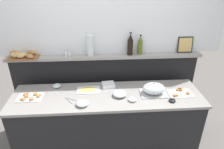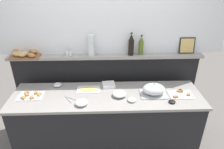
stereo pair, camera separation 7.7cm
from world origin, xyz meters
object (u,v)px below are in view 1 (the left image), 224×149
at_px(glass_bowl_large, 57,86).
at_px(framed_picture, 185,45).
at_px(pepper_shaker, 69,53).
at_px(sandwich_platter_side, 180,93).
at_px(serving_tongs, 69,99).
at_px(olive_oil_bottle, 140,45).
at_px(bread_basket, 22,55).
at_px(salt_shaker, 66,53).
at_px(water_carafe, 90,45).
at_px(sandwich_platter_front, 30,97).
at_px(serving_cloche, 154,89).
at_px(cold_cuts_platter, 88,90).
at_px(condiment_bowl_cream, 132,99).
at_px(condiment_bowl_red, 172,100).
at_px(wine_bottle_dark, 130,45).
at_px(glass_bowl_medium, 120,94).
at_px(glass_bowl_small, 82,103).
at_px(napkin_stack, 108,85).

distance_m(glass_bowl_large, framed_picture, 1.89).
relative_size(pepper_shaker, framed_picture, 0.38).
bearing_deg(sandwich_platter_side, serving_tongs, -178.31).
bearing_deg(serving_tongs, olive_oil_bottle, 29.09).
bearing_deg(bread_basket, olive_oil_bottle, 0.64).
relative_size(serving_tongs, salt_shaker, 1.88).
bearing_deg(sandwich_platter_side, water_carafe, 157.72).
xyz_separation_m(sandwich_platter_front, serving_cloche, (1.57, -0.01, 0.06)).
relative_size(serving_tongs, water_carafe, 0.56).
distance_m(olive_oil_bottle, pepper_shaker, 0.99).
bearing_deg(pepper_shaker, cold_cuts_platter, -51.38).
height_order(condiment_bowl_cream, serving_tongs, condiment_bowl_cream).
bearing_deg(condiment_bowl_cream, olive_oil_bottle, 73.32).
bearing_deg(condiment_bowl_red, water_carafe, 147.14).
bearing_deg(serving_cloche, water_carafe, 150.77).
xyz_separation_m(glass_bowl_large, bread_basket, (-0.45, 0.20, 0.39)).
distance_m(sandwich_platter_side, salt_shaker, 1.62).
height_order(cold_cuts_platter, wine_bottle_dark, wine_bottle_dark).
relative_size(sandwich_platter_front, salt_shaker, 3.52).
xyz_separation_m(pepper_shaker, bread_basket, (-0.64, 0.00, -0.01)).
relative_size(condiment_bowl_red, pepper_shaker, 0.97).
distance_m(sandwich_platter_front, pepper_shaker, 0.76).
height_order(condiment_bowl_red, salt_shaker, salt_shaker).
bearing_deg(pepper_shaker, framed_picture, 1.35).
distance_m(bread_basket, framed_picture, 2.27).
xyz_separation_m(serving_cloche, serving_tongs, (-1.07, -0.06, -0.07)).
distance_m(condiment_bowl_cream, framed_picture, 1.15).
relative_size(cold_cuts_platter, olive_oil_bottle, 1.10).
height_order(condiment_bowl_red, pepper_shaker, pepper_shaker).
height_order(serving_cloche, condiment_bowl_red, serving_cloche).
xyz_separation_m(glass_bowl_medium, water_carafe, (-0.36, 0.47, 0.49)).
bearing_deg(bread_basket, serving_cloche, -14.60).
bearing_deg(condiment_bowl_red, serving_tongs, 174.34).
xyz_separation_m(glass_bowl_small, napkin_stack, (0.33, 0.43, -0.01)).
relative_size(cold_cuts_platter, serving_tongs, 1.86).
height_order(sandwich_platter_front, sandwich_platter_side, same).
bearing_deg(sandwich_platter_front, olive_oil_bottle, 17.46).
distance_m(glass_bowl_large, glass_bowl_medium, 0.88).
height_order(serving_tongs, olive_oil_bottle, olive_oil_bottle).
bearing_deg(serving_cloche, salt_shaker, 158.41).
relative_size(condiment_bowl_cream, pepper_shaker, 1.23).
bearing_deg(water_carafe, condiment_bowl_cream, -49.18).
relative_size(olive_oil_bottle, pepper_shaker, 3.17).
distance_m(glass_bowl_small, serving_tongs, 0.21).
bearing_deg(olive_oil_bottle, salt_shaker, -178.98).
height_order(glass_bowl_small, framed_picture, framed_picture).
bearing_deg(sandwich_platter_side, olive_oil_bottle, 133.38).
bearing_deg(bread_basket, serving_tongs, -38.09).
bearing_deg(condiment_bowl_red, glass_bowl_medium, 165.25).
bearing_deg(water_carafe, serving_cloche, -29.23).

